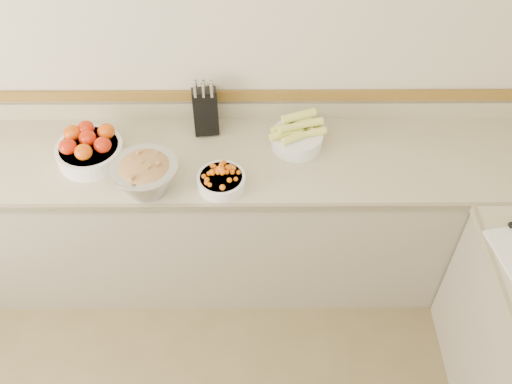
{
  "coord_description": "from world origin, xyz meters",
  "views": [
    {
      "loc": [
        0.34,
        -0.39,
        2.87
      ],
      "look_at": [
        0.35,
        1.35,
        1.0
      ],
      "focal_mm": 40.0,
      "sensor_mm": 36.0,
      "label": 1
    }
  ],
  "objects_px": {
    "corn_bowl": "(297,136)",
    "knife_block": "(205,110)",
    "tomato_bowl": "(89,148)",
    "rhubarb_bowl": "(146,174)",
    "cherry_tomato_bowl": "(221,179)"
  },
  "relations": [
    {
      "from": "cherry_tomato_bowl",
      "to": "rhubarb_bowl",
      "type": "bearing_deg",
      "value": -177.62
    },
    {
      "from": "knife_block",
      "to": "corn_bowl",
      "type": "height_order",
      "value": "knife_block"
    },
    {
      "from": "knife_block",
      "to": "cherry_tomato_bowl",
      "type": "distance_m",
      "value": 0.43
    },
    {
      "from": "corn_bowl",
      "to": "knife_block",
      "type": "bearing_deg",
      "value": 164.39
    },
    {
      "from": "rhubarb_bowl",
      "to": "tomato_bowl",
      "type": "bearing_deg",
      "value": 146.48
    },
    {
      "from": "knife_block",
      "to": "tomato_bowl",
      "type": "height_order",
      "value": "knife_block"
    },
    {
      "from": "knife_block",
      "to": "tomato_bowl",
      "type": "xyz_separation_m",
      "value": [
        -0.56,
        -0.23,
        -0.05
      ]
    },
    {
      "from": "knife_block",
      "to": "cherry_tomato_bowl",
      "type": "height_order",
      "value": "knife_block"
    },
    {
      "from": "tomato_bowl",
      "to": "rhubarb_bowl",
      "type": "bearing_deg",
      "value": -33.52
    },
    {
      "from": "cherry_tomato_bowl",
      "to": "corn_bowl",
      "type": "distance_m",
      "value": 0.47
    },
    {
      "from": "knife_block",
      "to": "rhubarb_bowl",
      "type": "xyz_separation_m",
      "value": [
        -0.26,
        -0.43,
        -0.03
      ]
    },
    {
      "from": "tomato_bowl",
      "to": "corn_bowl",
      "type": "height_order",
      "value": "corn_bowl"
    },
    {
      "from": "corn_bowl",
      "to": "cherry_tomato_bowl",
      "type": "bearing_deg",
      "value": -142.82
    },
    {
      "from": "knife_block",
      "to": "corn_bowl",
      "type": "xyz_separation_m",
      "value": [
        0.47,
        -0.13,
        -0.06
      ]
    },
    {
      "from": "knife_block",
      "to": "rhubarb_bowl",
      "type": "relative_size",
      "value": 0.96
    }
  ]
}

